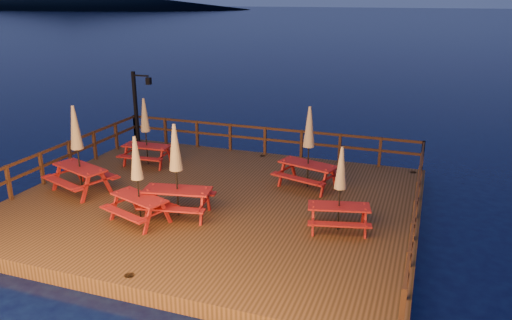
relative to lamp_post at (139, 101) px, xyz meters
The scene contains 11 objects.
ground 7.39m from the lamp_post, 40.16° to the right, with size 500.00×500.00×0.00m, color black.
deck 7.33m from the lamp_post, 40.16° to the right, with size 12.00×10.00×0.40m, color #402B14.
deck_piles 7.48m from the lamp_post, 40.16° to the right, with size 11.44×9.44×1.40m.
railing 6.15m from the lamp_post, 27.22° to the right, with size 11.80×9.75×1.10m.
lamp_post is the anchor object (origin of this frame).
picnic_table_0 7.81m from the lamp_post, 58.21° to the right, with size 2.07×1.88×2.44m.
picnic_table_1 7.72m from the lamp_post, 50.40° to the right, with size 2.12×1.85×2.67m.
picnic_table_2 2.96m from the lamp_post, 53.55° to the right, with size 1.79×1.50×2.47m.
picnic_table_3 8.24m from the lamp_post, 18.13° to the right, with size 2.22×2.00×2.67m.
picnic_table_4 10.76m from the lamp_post, 29.62° to the right, with size 1.88×1.67×2.31m.
picnic_table_5 5.49m from the lamp_post, 77.70° to the right, with size 2.37×2.16×2.78m.
Camera 1 is at (5.94, -12.82, 6.37)m, focal length 35.00 mm.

